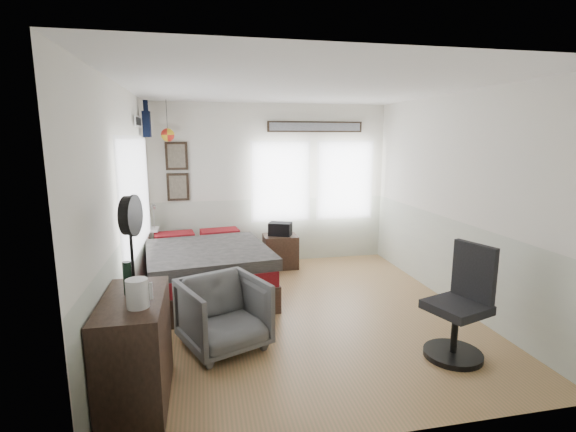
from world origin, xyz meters
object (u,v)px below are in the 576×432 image
object	(u,v)px
bed	(206,269)
dresser	(136,351)
task_chair	(460,312)
nightstand	(280,251)
armchair	(224,314)

from	to	relation	value
bed	dresser	bearing A→B (deg)	-111.31
dresser	task_chair	bearing A→B (deg)	2.54
task_chair	bed	bearing A→B (deg)	118.71
dresser	nightstand	world-z (taller)	dresser
bed	armchair	distance (m)	1.65
dresser	nightstand	distance (m)	3.79
bed	dresser	xyz separation A→B (m)	(-0.59, -2.42, 0.11)
bed	nightstand	size ratio (longest dim) A/B	4.25
nightstand	armchair	bearing A→B (deg)	-112.29
nightstand	bed	bearing A→B (deg)	-142.91
dresser	nightstand	size ratio (longest dim) A/B	1.82
bed	armchair	bearing A→B (deg)	-92.31
bed	nightstand	bearing A→B (deg)	28.88
bed	task_chair	distance (m)	3.33
armchair	task_chair	xyz separation A→B (m)	(2.27, -0.64, 0.10)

